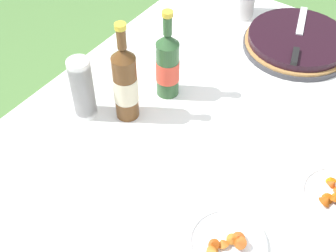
% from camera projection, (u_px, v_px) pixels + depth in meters
% --- Properties ---
extents(garden_table, '(1.83, 1.20, 0.70)m').
position_uv_depth(garden_table, '(198.00, 168.00, 1.44)').
color(garden_table, '#A87A47').
rests_on(garden_table, ground_plane).
extents(tablecloth, '(1.84, 1.21, 0.10)m').
position_uv_depth(tablecloth, '(198.00, 159.00, 1.41)').
color(tablecloth, white).
rests_on(tablecloth, garden_table).
extents(berry_tart, '(0.40, 0.40, 0.06)m').
position_uv_depth(berry_tart, '(297.00, 42.00, 1.75)').
color(berry_tart, '#38383D').
rests_on(berry_tart, tablecloth).
extents(serving_knife, '(0.36, 0.14, 0.01)m').
position_uv_depth(serving_knife, '(298.00, 39.00, 1.70)').
color(serving_knife, silver).
rests_on(serving_knife, berry_tart).
extents(cup_stack, '(0.07, 0.07, 0.21)m').
position_uv_depth(cup_stack, '(82.00, 89.00, 1.45)').
color(cup_stack, white).
rests_on(cup_stack, tablecloth).
extents(cider_bottle_green, '(0.08, 0.08, 0.32)m').
position_uv_depth(cider_bottle_green, '(168.00, 65.00, 1.51)').
color(cider_bottle_green, '#2D562D').
rests_on(cider_bottle_green, tablecloth).
extents(cider_bottle_amber, '(0.08, 0.08, 0.35)m').
position_uv_depth(cider_bottle_amber, '(125.00, 83.00, 1.43)').
color(cider_bottle_amber, brown).
rests_on(cider_bottle_amber, tablecloth).
extents(snack_plate_near, '(0.20, 0.20, 0.05)m').
position_uv_depth(snack_plate_near, '(228.00, 243.00, 1.18)').
color(snack_plate_near, white).
rests_on(snack_plate_near, tablecloth).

